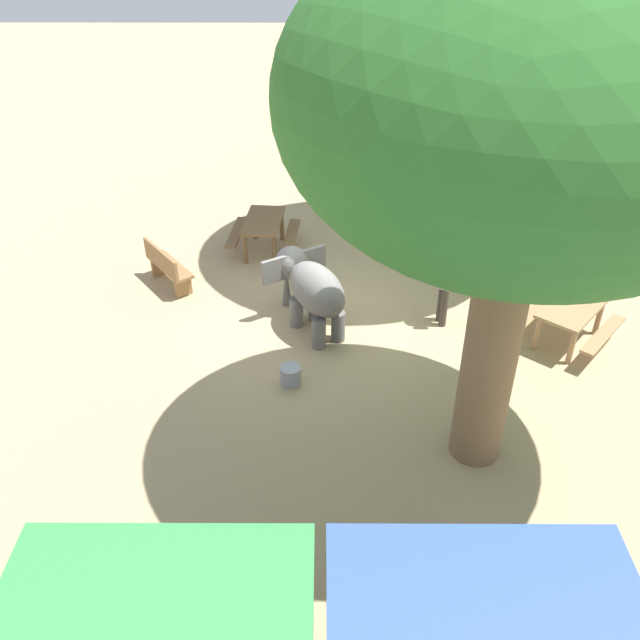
% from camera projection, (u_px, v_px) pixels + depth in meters
% --- Properties ---
extents(ground_plane, '(60.00, 60.00, 0.00)m').
position_uv_depth(ground_plane, '(323.00, 319.00, 12.85)').
color(ground_plane, tan).
extents(elephant, '(1.73, 1.92, 1.39)m').
position_uv_depth(elephant, '(311.00, 287.00, 12.14)').
color(elephant, slate).
rests_on(elephant, ground_plane).
extents(person_handler, '(0.32, 0.51, 1.62)m').
position_uv_depth(person_handler, '(446.00, 280.00, 12.22)').
color(person_handler, '#3F3833').
rests_on(person_handler, ground_plane).
extents(shade_tree_secondary, '(5.68, 5.21, 7.19)m').
position_uv_depth(shade_tree_secondary, '(535.00, 103.00, 7.09)').
color(shade_tree_secondary, brown).
rests_on(shade_tree_secondary, ground_plane).
extents(wooden_bench, '(1.17, 1.35, 0.88)m').
position_uv_depth(wooden_bench, '(167.00, 266.00, 13.61)').
color(wooden_bench, olive).
rests_on(wooden_bench, ground_plane).
extents(picnic_table_near, '(2.10, 2.10, 0.78)m').
position_uv_depth(picnic_table_near, '(571.00, 314.00, 11.92)').
color(picnic_table_near, '#9E7A51').
rests_on(picnic_table_near, ground_plane).
extents(picnic_table_far, '(1.60, 1.62, 0.78)m').
position_uv_depth(picnic_table_far, '(264.00, 227.00, 14.82)').
color(picnic_table_far, brown).
rests_on(picnic_table_far, ground_plane).
extents(feed_bucket, '(0.36, 0.36, 0.32)m').
position_uv_depth(feed_bucket, '(291.00, 375.00, 11.18)').
color(feed_bucket, gray).
rests_on(feed_bucket, ground_plane).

